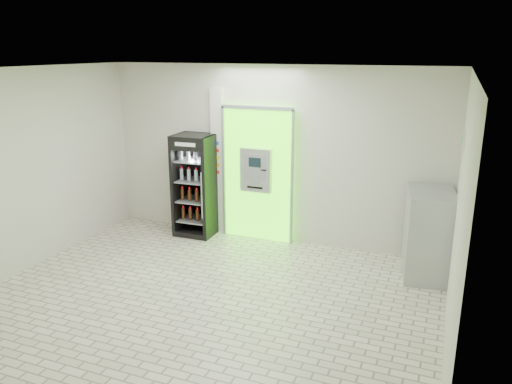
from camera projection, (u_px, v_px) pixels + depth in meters
The scene contains 7 objects.
ground at pixel (206, 300), 6.69m from camera, with size 6.00×6.00×0.00m, color beige.
room_shell at pixel (202, 166), 6.18m from camera, with size 6.00×6.00×6.00m.
atm_assembly at pixel (258, 173), 8.59m from camera, with size 1.30×0.24×2.33m.
pillar at pixel (218, 162), 8.86m from camera, with size 0.22×0.11×2.60m.
beverage_cooler at pixel (196, 187), 8.87m from camera, with size 0.70×0.66×1.81m.
steel_cabinet at pixel (428, 234), 7.26m from camera, with size 0.78×1.05×1.28m.
exit_sign at pixel (464, 141), 6.29m from camera, with size 0.02×0.22×0.26m.
Camera 1 is at (2.85, -5.35, 3.25)m, focal length 35.00 mm.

